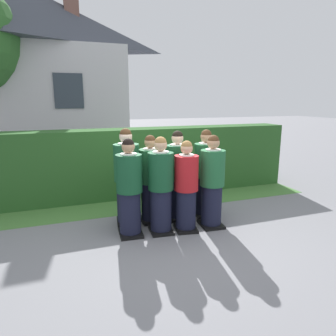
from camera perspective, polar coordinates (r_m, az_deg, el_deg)
name	(u,v)px	position (r m, az deg, el deg)	size (l,w,h in m)	color
ground_plane	(173,230)	(5.45, 0.97, -11.42)	(60.00, 60.00, 0.00)	slate
student_front_row_0	(129,190)	(5.06, -7.14, -4.11)	(0.42, 0.49, 1.62)	black
student_front_row_1	(161,188)	(5.14, -1.34, -3.67)	(0.42, 0.50, 1.63)	black
student_in_red_blazer	(186,189)	(5.23, 3.38, -3.82)	(0.43, 0.50, 1.56)	black
student_front_row_3	(212,184)	(5.43, 8.16, -2.92)	(0.42, 0.50, 1.63)	black
student_rear_row_0	(127,179)	(5.54, -7.60, -2.07)	(0.47, 0.55, 1.73)	black
student_rear_row_1	(151,181)	(5.61, -3.23, -2.46)	(0.42, 0.47, 1.61)	black
student_rear_row_2	(177,178)	(5.73, 1.72, -1.79)	(0.43, 0.54, 1.67)	black
student_rear_row_3	(205,175)	(5.93, 6.90, -1.36)	(0.45, 0.53, 1.67)	black
hedge	(139,162)	(7.26, -5.34, 1.14)	(7.49, 0.70, 1.57)	#285623
school_building_main	(17,72)	(12.47, -26.12, 15.68)	(7.57, 3.75, 6.14)	silver
lawn_strip	(149,204)	(6.72, -3.46, -6.66)	(7.49, 0.90, 0.01)	#477A38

